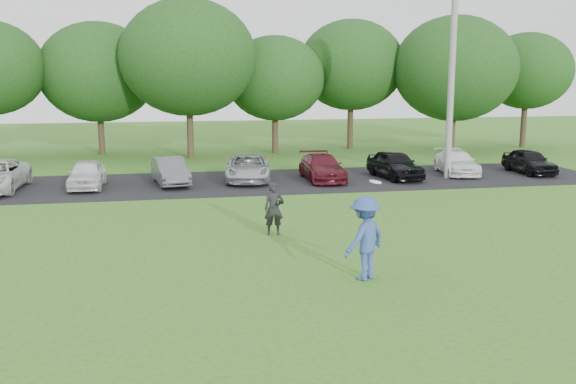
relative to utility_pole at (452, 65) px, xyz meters
name	(u,v)px	position (x,y,z in m)	size (l,w,h in m)	color
ground	(316,273)	(-8.95, -12.28, -4.98)	(100.00, 100.00, 0.00)	#31681D
parking_lot	(246,182)	(-8.95, 0.72, -4.97)	(32.00, 6.50, 0.03)	black
utility_pole	(452,65)	(0.00, 0.00, 0.00)	(0.28, 0.28, 9.96)	gray
frisbee_player	(365,238)	(-7.98, -12.94, -4.02)	(1.43, 1.30, 2.30)	#354C95
camera_bystander	(274,209)	(-9.31, -8.51, -4.21)	(0.59, 0.44, 1.54)	black
parked_cars	(215,170)	(-10.29, 0.61, -4.37)	(28.25, 4.94, 1.23)	silver
tree_row	(250,68)	(-7.43, 10.48, -0.07)	(42.39, 9.85, 8.64)	#38281C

